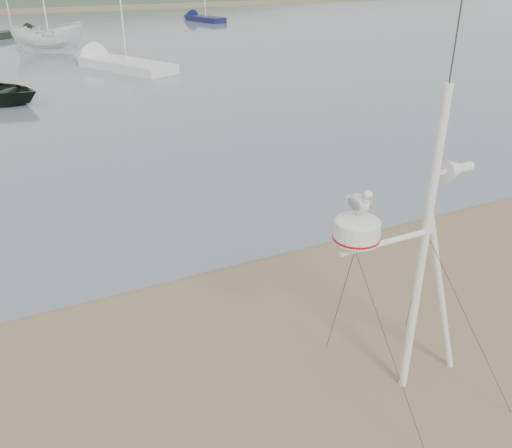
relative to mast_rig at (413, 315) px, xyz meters
name	(u,v)px	position (x,y,z in m)	size (l,w,h in m)	color
hill_ridge	(30,31)	(14.80, 235.25, -20.97)	(620.00, 180.00, 80.00)	#1D3415
mast_rig	(413,315)	(0.00, 0.00, 0.00)	(2.34, 2.50, 5.29)	white
boat_white	(45,14)	(-0.18, 35.55, 1.11)	(1.76, 1.81, 4.69)	white
sailboat_white_near	(101,61)	(1.72, 28.66, -0.98)	(5.32, 8.30, 8.14)	white
sailboat_blue_far	(196,18)	(15.82, 50.50, -0.97)	(3.11, 6.51, 6.31)	#131744
sailboat_dark_mid	(23,32)	(-1.02, 45.72, -0.97)	(4.59, 4.35, 5.13)	black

